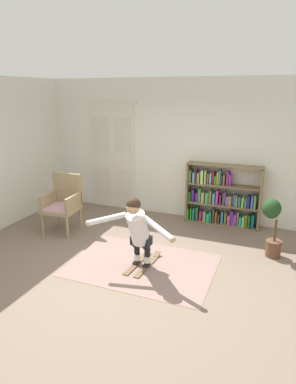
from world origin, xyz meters
name	(u,v)px	position (x,y,z in m)	size (l,w,h in m)	color
ground_plane	(126,268)	(0.00, 0.00, 0.00)	(7.20, 7.20, 0.00)	#746253
back_wall	(177,149)	(0.00, 2.60, 1.45)	(6.00, 0.10, 2.90)	silver
double_door	(112,155)	(-1.52, 2.54, 1.23)	(1.22, 0.05, 2.45)	beige
rug	(142,265)	(0.20, 0.18, 0.00)	(2.22, 1.58, 0.01)	gray
bookshelf	(220,198)	(0.99, 2.39, 0.54)	(1.49, 0.30, 1.24)	olive
wicker_chair	(63,202)	(-1.76, 0.91, 0.58)	(0.65, 0.65, 1.10)	#9A835C
potted_plant	(272,218)	(2.02, 1.30, 0.65)	(0.38, 0.32, 0.97)	brown
skis_pair	(143,263)	(0.21, 0.21, 0.02)	(0.32, 0.83, 0.07)	brown
person_skier	(137,227)	(0.19, 0.03, 0.70)	(1.42, 0.64, 1.12)	white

